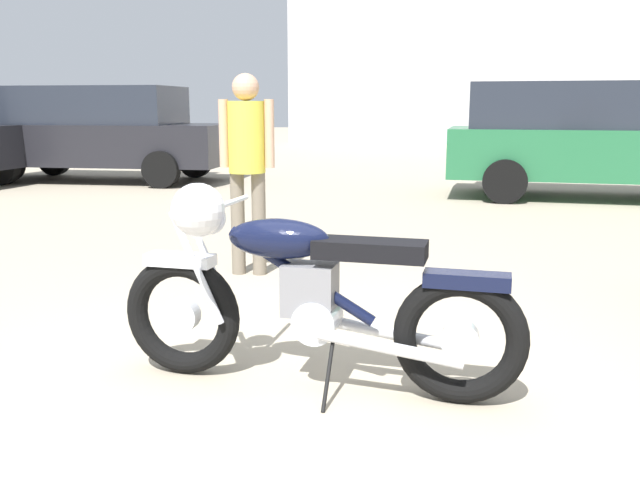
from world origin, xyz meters
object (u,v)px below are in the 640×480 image
dark_sedan_left (95,130)px  white_estate_far (601,136)px  vintage_motorcycle (302,294)px  bystander (247,153)px

dark_sedan_left → white_estate_far: bearing=-7.2°
dark_sedan_left → vintage_motorcycle: bearing=-57.7°
bystander → dark_sedan_left: bearing=-146.5°
bystander → white_estate_far: 6.75m
white_estate_far → dark_sedan_left: size_ratio=1.02×
vintage_motorcycle → bystander: (-0.69, 2.31, 0.53)m
vintage_motorcycle → white_estate_far: white_estate_far is taller
vintage_motorcycle → bystander: size_ratio=1.24×
white_estate_far → dark_sedan_left: bearing=177.8°
bystander → white_estate_far: white_estate_far is taller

